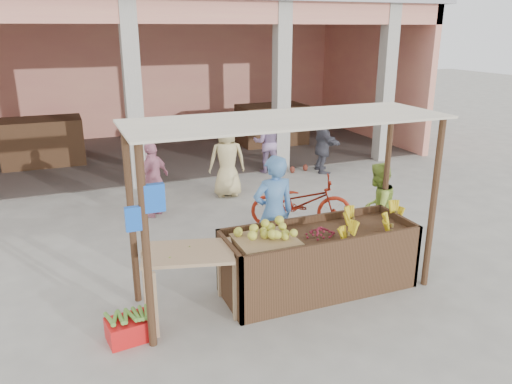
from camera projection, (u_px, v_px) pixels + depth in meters
name	position (u px, v px, depth m)	size (l,w,h in m)	color
ground	(284.00, 295.00, 6.71)	(60.00, 60.00, 0.00)	gray
market_building	(152.00, 55.00, 13.76)	(14.40, 6.40, 4.20)	#E69778
fruit_stall	(318.00, 262.00, 6.77)	(2.60, 0.95, 0.80)	#4E321F
stall_awning	(284.00, 151.00, 6.14)	(4.09, 1.35, 2.39)	#4E321F
banana_heap	(369.00, 221.00, 6.81)	(1.20, 0.65, 0.22)	yellow
melon_tray	(266.00, 236.00, 6.36)	(0.77, 0.67, 0.20)	#9A794F
berry_heap	(321.00, 232.00, 6.57)	(0.40, 0.33, 0.13)	maroon
side_table	(189.00, 262.00, 6.03)	(1.22, 0.96, 0.87)	#A18760
papaya_pile	(188.00, 244.00, 5.95)	(0.68, 0.39, 0.19)	#5B9330
red_crate	(130.00, 329.00, 5.73)	(0.50, 0.36, 0.26)	red
plantain_bundle	(128.00, 316.00, 5.68)	(0.39, 0.27, 0.08)	#5A9034
produce_sacks	(299.00, 159.00, 12.34)	(0.87, 0.54, 0.66)	maroon
vendor_blue	(274.00, 209.00, 7.21)	(0.69, 0.51, 1.85)	#4D80C0
vendor_green	(377.00, 206.00, 7.81)	(0.74, 0.43, 1.54)	#99B940
motorcycle	(301.00, 202.00, 8.85)	(1.87, 0.64, 0.98)	maroon
shopper_b	(153.00, 177.00, 9.34)	(0.90, 0.48, 1.53)	pink
shopper_c	(227.00, 156.00, 10.42)	(0.84, 0.55, 1.74)	tan
shopper_d	(323.00, 139.00, 12.23)	(1.54, 0.63, 1.67)	#494954
shopper_f	(268.00, 140.00, 12.20)	(0.80, 0.46, 1.64)	#9A7CAA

